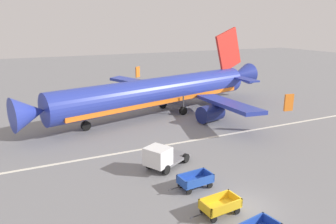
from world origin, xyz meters
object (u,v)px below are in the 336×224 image
baggage_cart_third_in_row (220,205)px  baggage_cart_fourth_in_row (195,180)px  airplane (164,91)px  service_truck_beside_carts (162,157)px

baggage_cart_third_in_row → baggage_cart_fourth_in_row: bearing=86.2°
airplane → baggage_cart_fourth_in_row: 20.84m
airplane → baggage_cart_fourth_in_row: bearing=-108.2°
service_truck_beside_carts → airplane: bearing=64.7°
baggage_cart_third_in_row → baggage_cart_fourth_in_row: size_ratio=1.00×
service_truck_beside_carts → baggage_cart_third_in_row: bearing=-84.3°
airplane → service_truck_beside_carts: airplane is taller
baggage_cart_fourth_in_row → service_truck_beside_carts: (-0.99, 3.91, 0.50)m
baggage_cart_fourth_in_row → airplane: bearing=71.8°
airplane → service_truck_beside_carts: size_ratio=7.83×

